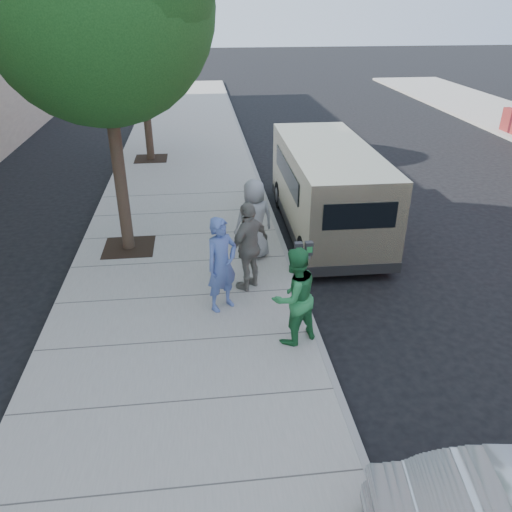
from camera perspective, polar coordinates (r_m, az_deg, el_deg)
The scene contains 10 objects.
ground at distance 10.33m, azimuth -2.90°, elevation -4.94°, with size 120.00×120.00×0.00m, color black.
sidewalk at distance 10.29m, azimuth -8.48°, elevation -4.88°, with size 5.00×60.00×0.15m, color gray.
curb_face at distance 10.46m, azimuth 5.00°, elevation -4.09°, with size 0.12×60.00×0.16m, color gray.
tree_far at distance 18.82m, azimuth -13.24°, elevation 24.77°, with size 3.92×3.80×6.49m.
parking_meter at distance 8.96m, azimuth 5.37°, elevation -0.93°, with size 0.32×0.12×1.57m.
van at distance 13.09m, azimuth 8.04°, elevation 7.81°, with size 2.13×6.13×2.26m.
person_officer at distance 9.35m, azimuth -3.94°, elevation -0.97°, with size 0.68×0.45×1.88m, color #4F66A8.
person_green_shirt at distance 8.47m, azimuth 4.38°, elevation -4.64°, with size 0.86×0.67×1.77m, color #297F42.
person_gray_shirt at distance 11.28m, azimuth -0.21°, elevation 4.19°, with size 0.91×0.59×1.85m, color gray.
person_striped_polo at distance 10.01m, azimuth -0.78°, elevation 1.12°, with size 1.10×0.46×1.88m, color slate.
Camera 1 is at (-0.49, -8.73, 5.51)m, focal length 35.00 mm.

